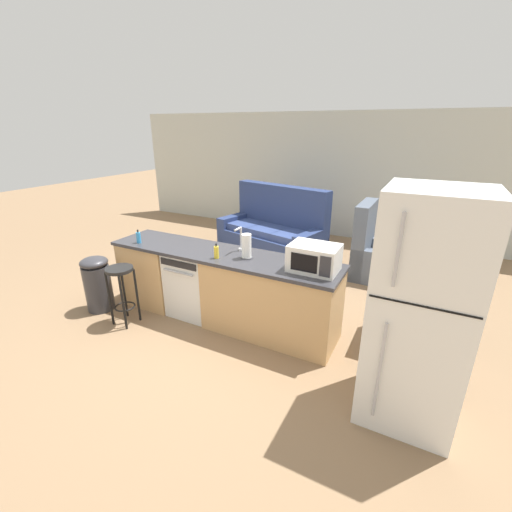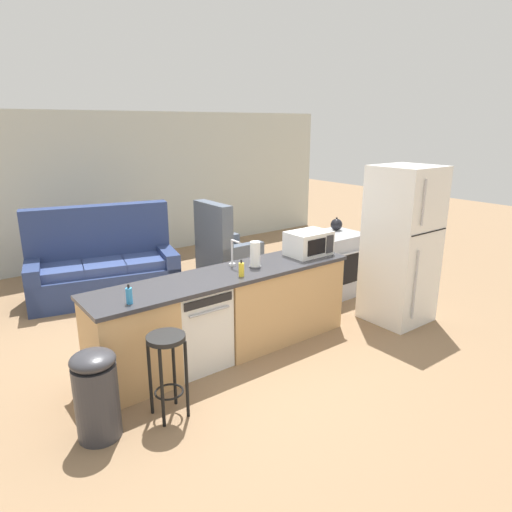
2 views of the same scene
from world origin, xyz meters
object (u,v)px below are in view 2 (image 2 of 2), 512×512
object	(u,v)px
microwave	(309,243)
soap_bottle	(241,269)
couch	(103,268)
refrigerator	(401,245)
armchair	(224,253)
paper_towel_roll	(255,255)
stove_range	(333,264)
trash_bin	(96,394)
bar_stool	(167,358)
dishwasher	(194,326)
dish_soap_bottle	(129,296)
kettle	(337,224)

from	to	relation	value
microwave	soap_bottle	world-z (taller)	microwave
soap_bottle	couch	size ratio (longest dim) A/B	0.08
refrigerator	armchair	distance (m)	2.97
paper_towel_roll	armchair	distance (m)	2.61
microwave	couch	xyz separation A→B (m)	(-1.60, 2.54, -0.65)
stove_range	trash_bin	xyz separation A→B (m)	(-3.78, -1.09, -0.07)
paper_towel_roll	trash_bin	world-z (taller)	paper_towel_roll
paper_towel_roll	bar_stool	distance (m)	1.60
couch	stove_range	bearing A→B (deg)	-36.97
microwave	bar_stool	world-z (taller)	microwave
refrigerator	paper_towel_roll	world-z (taller)	refrigerator
dishwasher	couch	world-z (taller)	couch
refrigerator	dish_soap_bottle	size ratio (longest dim) A/B	10.92
soap_bottle	dish_soap_bottle	distance (m)	1.19
paper_towel_roll	armchair	xyz separation A→B (m)	(1.09, 2.27, -0.69)
stove_range	trash_bin	distance (m)	3.94
refrigerator	microwave	bearing A→B (deg)	152.17
dishwasher	kettle	world-z (taller)	kettle
stove_range	armchair	size ratio (longest dim) A/B	0.75
trash_bin	kettle	bearing A→B (deg)	17.12
paper_towel_roll	couch	world-z (taller)	couch
paper_towel_roll	bar_stool	xyz separation A→B (m)	(-1.38, -0.62, -0.50)
paper_towel_roll	kettle	world-z (taller)	paper_towel_roll
microwave	refrigerator	bearing A→B (deg)	-27.83
dishwasher	couch	xyz separation A→B (m)	(-0.04, 2.54, -0.03)
paper_towel_roll	dish_soap_bottle	size ratio (longest dim) A/B	1.60
kettle	couch	xyz separation A→B (m)	(-2.81, 1.86, -0.59)
refrigerator	paper_towel_roll	bearing A→B (deg)	163.49
dishwasher	paper_towel_roll	bearing A→B (deg)	-0.52
trash_bin	couch	xyz separation A→B (m)	(1.14, 3.08, 0.02)
bar_stool	trash_bin	world-z (taller)	same
refrigerator	armchair	world-z (taller)	refrigerator
soap_bottle	refrigerator	bearing A→B (deg)	-10.08
paper_towel_roll	microwave	bearing A→B (deg)	0.41
kettle	bar_stool	bearing A→B (deg)	-158.87
paper_towel_roll	soap_bottle	world-z (taller)	paper_towel_roll
dishwasher	paper_towel_roll	size ratio (longest dim) A/B	2.98
microwave	paper_towel_roll	bearing A→B (deg)	-179.59
stove_range	dish_soap_bottle	xyz separation A→B (m)	(-3.32, -0.72, 0.52)
kettle	bar_stool	xyz separation A→B (m)	(-3.38, -1.31, -0.45)
armchair	dishwasher	bearing A→B (deg)	-129.39
soap_bottle	stove_range	bearing A→B (deg)	18.65
microwave	bar_stool	distance (m)	2.32
soap_bottle	dish_soap_bottle	size ratio (longest dim) A/B	1.00
paper_towel_roll	soap_bottle	size ratio (longest dim) A/B	1.60
refrigerator	dish_soap_bottle	distance (m)	3.34
dishwasher	refrigerator	xyz separation A→B (m)	(2.60, -0.55, 0.54)
stove_range	bar_stool	bearing A→B (deg)	-159.89
dishwasher	armchair	world-z (taller)	armchair
dish_soap_bottle	couch	bearing A→B (deg)	76.01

